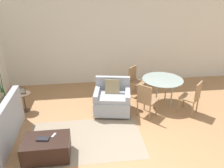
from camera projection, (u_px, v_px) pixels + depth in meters
ground_plane at (133, 167)px, 4.06m from camera, size 20.00×20.00×0.00m
wall_back at (109, 43)px, 7.13m from camera, size 12.00×0.06×2.75m
area_rug at (85, 139)px, 4.79m from camera, size 2.50×1.52×0.01m
armchair at (112, 99)px, 5.71m from camera, size 1.04×0.96×0.88m
ottoman at (47, 148)px, 4.20m from camera, size 0.88×0.59×0.43m
book_stack at (43, 139)px, 4.11m from camera, size 0.24×0.15×0.03m
tv_remote_primary at (54, 135)px, 4.23m from camera, size 0.09×0.14×0.01m
potted_plant at (5, 105)px, 5.73m from camera, size 0.42×0.42×1.23m
side_table at (24, 99)px, 5.73m from camera, size 0.38×0.38×0.52m
picture_frame at (22, 91)px, 5.63m from camera, size 0.14×0.06×0.16m
dining_table at (162, 82)px, 5.97m from camera, size 1.10×1.10×0.75m
dining_chair_near_left at (146, 99)px, 5.41m from camera, size 0.59×0.59×0.90m
dining_chair_near_right at (193, 96)px, 5.55m from camera, size 0.59×0.59×0.90m
dining_chair_far_left at (135, 79)px, 6.52m from camera, size 0.59×0.59×0.90m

